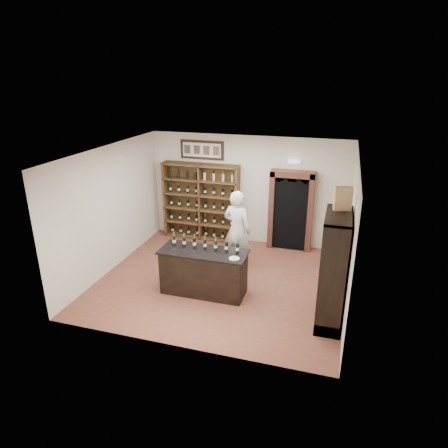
{
  "coord_description": "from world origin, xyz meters",
  "views": [
    {
      "loc": [
        2.45,
        -7.86,
        4.57
      ],
      "look_at": [
        -0.01,
        0.3,
        1.3
      ],
      "focal_mm": 32.0,
      "sensor_mm": 36.0,
      "label": 1
    }
  ],
  "objects_px": {
    "side_cabinet": "(334,286)",
    "shopkeeper": "(237,230)",
    "tasting_counter": "(204,272)",
    "counter_bottle_0": "(174,240)",
    "wine_crate": "(343,198)",
    "wine_shelf": "(201,202)"
  },
  "relations": [
    {
      "from": "wine_shelf",
      "to": "shopkeeper",
      "type": "height_order",
      "value": "wine_shelf"
    },
    {
      "from": "side_cabinet",
      "to": "shopkeeper",
      "type": "bearing_deg",
      "value": 144.0
    },
    {
      "from": "tasting_counter",
      "to": "side_cabinet",
      "type": "xyz_separation_m",
      "value": [
        2.72,
        -0.3,
        0.26
      ]
    },
    {
      "from": "wine_shelf",
      "to": "wine_crate",
      "type": "bearing_deg",
      "value": -37.79
    },
    {
      "from": "wine_shelf",
      "to": "side_cabinet",
      "type": "bearing_deg",
      "value": -40.21
    },
    {
      "from": "side_cabinet",
      "to": "counter_bottle_0",
      "type": "bearing_deg",
      "value": 173.11
    },
    {
      "from": "tasting_counter",
      "to": "wine_crate",
      "type": "distance_m",
      "value": 3.33
    },
    {
      "from": "wine_shelf",
      "to": "tasting_counter",
      "type": "xyz_separation_m",
      "value": [
        1.1,
        -2.93,
        -0.61
      ]
    },
    {
      "from": "tasting_counter",
      "to": "counter_bottle_0",
      "type": "distance_m",
      "value": 0.95
    },
    {
      "from": "wine_crate",
      "to": "wine_shelf",
      "type": "bearing_deg",
      "value": 128.86
    },
    {
      "from": "side_cabinet",
      "to": "wine_crate",
      "type": "bearing_deg",
      "value": 90.83
    },
    {
      "from": "counter_bottle_0",
      "to": "wine_crate",
      "type": "height_order",
      "value": "wine_crate"
    },
    {
      "from": "tasting_counter",
      "to": "shopkeeper",
      "type": "relative_size",
      "value": 0.96
    },
    {
      "from": "counter_bottle_0",
      "to": "shopkeeper",
      "type": "bearing_deg",
      "value": 50.26
    },
    {
      "from": "counter_bottle_0",
      "to": "side_cabinet",
      "type": "distance_m",
      "value": 3.49
    },
    {
      "from": "tasting_counter",
      "to": "shopkeeper",
      "type": "xyz_separation_m",
      "value": [
        0.36,
        1.42,
        0.49
      ]
    },
    {
      "from": "wine_shelf",
      "to": "side_cabinet",
      "type": "relative_size",
      "value": 1.0
    },
    {
      "from": "side_cabinet",
      "to": "wine_crate",
      "type": "xyz_separation_m",
      "value": [
        -0.0,
        0.27,
        1.67
      ]
    },
    {
      "from": "wine_shelf",
      "to": "counter_bottle_0",
      "type": "height_order",
      "value": "wine_shelf"
    },
    {
      "from": "shopkeeper",
      "to": "side_cabinet",
      "type": "bearing_deg",
      "value": 159.46
    },
    {
      "from": "side_cabinet",
      "to": "wine_crate",
      "type": "distance_m",
      "value": 1.69
    },
    {
      "from": "counter_bottle_0",
      "to": "tasting_counter",
      "type": "bearing_deg",
      "value": -9.16
    }
  ]
}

